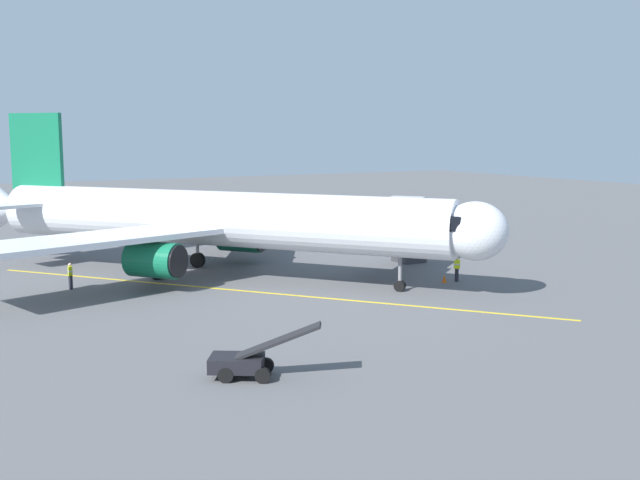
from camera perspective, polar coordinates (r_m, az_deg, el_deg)
The scene contains 9 objects.
ground_plane at distance 56.11m, azimuth -10.43°, elevation -2.34°, with size 220.00×220.00×0.00m, color #565659.
apron_lead_in_line at distance 48.49m, azimuth -5.31°, elevation -3.87°, with size 0.24×40.00×0.01m, color yellow.
airplane at distance 53.47m, azimuth -8.24°, elevation 1.54°, with size 31.89×34.15×11.50m.
jet_bridge at distance 53.84m, azimuth 5.13°, elevation 1.37°, with size 10.14×8.74×5.40m.
ground_crew_marshaller at distance 52.23m, azimuth 10.25°, elevation -2.12°, with size 0.47×0.42×1.71m.
ground_crew_wing_walker at distance 51.43m, azimuth -18.26°, elevation -2.56°, with size 0.27×0.41×1.71m.
belt_loader_near_nose at distance 31.68m, azimuth -5.74°, elevation -9.03°, with size 4.53×3.41×2.32m.
safety_cone_nose_left at distance 63.60m, azimuth 10.94°, elevation -0.88°, with size 0.32×0.32×0.55m, color #F2590F.
safety_cone_nose_right at distance 51.73m, azimuth 9.33°, elevation -2.88°, with size 0.32×0.32×0.55m, color #F2590F.
Camera 1 is at (17.59, 52.34, 10.00)m, focal length 42.56 mm.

